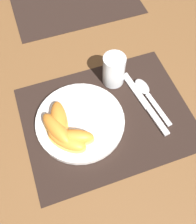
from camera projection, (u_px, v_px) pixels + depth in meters
The scene contains 11 objects.
ground_plane at pixel (107, 117), 0.72m from camera, with size 3.00×3.00×0.00m, color brown.
placemat at pixel (107, 117), 0.72m from camera, with size 0.45×0.35×0.00m.
plate at pixel (80, 121), 0.71m from camera, with size 0.24×0.24×0.02m.
juice_glass at pixel (114, 71), 0.75m from camera, with size 0.06×0.06×0.10m.
knife at pixel (145, 104), 0.74m from camera, with size 0.05×0.23×0.01m.
spoon at pixel (146, 92), 0.76m from camera, with size 0.05×0.17×0.01m.
fork at pixel (81, 118), 0.70m from camera, with size 0.19×0.07×0.00m.
citrus_wedge_0 at pixel (59, 122), 0.68m from camera, with size 0.07×0.13×0.04m.
citrus_wedge_1 at pixel (57, 130), 0.66m from camera, with size 0.08×0.12×0.04m.
citrus_wedge_2 at pixel (66, 139), 0.66m from camera, with size 0.11×0.12×0.03m.
citrus_wedge_3 at pixel (75, 137), 0.66m from camera, with size 0.11×0.07×0.04m.
Camera 1 is at (-0.14, -0.32, 0.64)m, focal length 42.00 mm.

